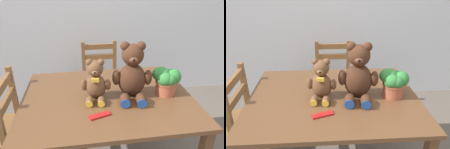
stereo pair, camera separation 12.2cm
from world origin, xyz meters
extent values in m
cube|color=silver|center=(0.00, 1.87, 1.30)|extent=(8.00, 0.04, 2.60)
cube|color=brown|center=(0.00, 0.49, 0.75)|extent=(1.24, 0.97, 0.03)
cube|color=brown|center=(-0.57, 0.92, 0.37)|extent=(0.06, 0.06, 0.74)
cube|color=brown|center=(0.57, 0.92, 0.37)|extent=(0.06, 0.06, 0.74)
cube|color=brown|center=(0.04, 1.32, 0.46)|extent=(0.41, 0.41, 0.03)
cube|color=brown|center=(0.22, 1.13, 0.22)|extent=(0.04, 0.04, 0.44)
cube|color=brown|center=(-0.15, 1.13, 0.22)|extent=(0.04, 0.04, 0.44)
cube|color=brown|center=(0.22, 1.51, 0.45)|extent=(0.04, 0.04, 0.89)
cube|color=brown|center=(-0.15, 1.51, 0.45)|extent=(0.04, 0.04, 0.89)
cube|color=brown|center=(0.04, 1.51, 0.83)|extent=(0.33, 0.03, 0.06)
cube|color=brown|center=(0.04, 1.51, 0.70)|extent=(0.33, 0.03, 0.06)
cube|color=brown|center=(-0.76, 0.41, 0.46)|extent=(0.04, 0.04, 0.92)
cube|color=brown|center=(-0.76, 0.80, 0.46)|extent=(0.04, 0.04, 0.92)
cube|color=brown|center=(-0.76, 0.61, 0.85)|extent=(0.03, 0.35, 0.06)
cube|color=brown|center=(-0.76, 0.61, 0.72)|extent=(0.03, 0.35, 0.06)
ellipsoid|color=brown|center=(-0.08, 0.48, 0.86)|extent=(0.16, 0.14, 0.18)
sphere|color=brown|center=(-0.08, 0.48, 1.00)|extent=(0.11, 0.11, 0.11)
sphere|color=brown|center=(-0.04, 0.47, 1.05)|extent=(0.05, 0.05, 0.05)
sphere|color=brown|center=(-0.12, 0.48, 1.05)|extent=(0.05, 0.05, 0.05)
ellipsoid|color=#8C5F3F|center=(-0.09, 0.44, 0.99)|extent=(0.05, 0.05, 0.04)
sphere|color=black|center=(-0.09, 0.42, 0.99)|extent=(0.01, 0.01, 0.01)
ellipsoid|color=brown|center=(0.00, 0.45, 0.88)|extent=(0.05, 0.05, 0.09)
ellipsoid|color=brown|center=(-0.17, 0.47, 0.88)|extent=(0.05, 0.05, 0.09)
ellipsoid|color=brown|center=(-0.06, 0.38, 0.80)|extent=(0.07, 0.10, 0.05)
cylinder|color=gold|center=(-0.06, 0.34, 0.80)|extent=(0.05, 0.01, 0.05)
ellipsoid|color=brown|center=(-0.14, 0.39, 0.80)|extent=(0.07, 0.10, 0.05)
cylinder|color=gold|center=(-0.14, 0.35, 0.80)|extent=(0.05, 0.01, 0.05)
cube|color=gold|center=(-0.09, 0.42, 0.94)|extent=(0.05, 0.03, 0.03)
ellipsoid|color=#472819|center=(0.18, 0.48, 0.89)|extent=(0.23, 0.20, 0.25)
sphere|color=#472819|center=(0.18, 0.48, 1.09)|extent=(0.16, 0.16, 0.16)
sphere|color=#472819|center=(0.23, 0.47, 1.15)|extent=(0.07, 0.07, 0.07)
sphere|color=#472819|center=(0.13, 0.49, 1.15)|extent=(0.07, 0.07, 0.07)
ellipsoid|color=brown|center=(0.17, 0.42, 1.07)|extent=(0.07, 0.07, 0.05)
sphere|color=black|center=(0.17, 0.39, 1.08)|extent=(0.02, 0.02, 0.02)
ellipsoid|color=#472819|center=(0.29, 0.44, 0.92)|extent=(0.07, 0.07, 0.12)
ellipsoid|color=#472819|center=(0.06, 0.47, 0.92)|extent=(0.07, 0.07, 0.12)
ellipsoid|color=#472819|center=(0.22, 0.34, 0.81)|extent=(0.09, 0.13, 0.07)
cylinder|color=#1E4793|center=(0.21, 0.28, 0.81)|extent=(0.07, 0.02, 0.07)
ellipsoid|color=#472819|center=(0.11, 0.36, 0.81)|extent=(0.09, 0.13, 0.07)
cylinder|color=#1E4793|center=(0.10, 0.30, 0.81)|extent=(0.07, 0.02, 0.07)
cylinder|color=#B25B3D|center=(0.44, 0.46, 0.82)|extent=(0.15, 0.15, 0.11)
cylinder|color=#B25B3D|center=(0.44, 0.46, 0.87)|extent=(0.16, 0.16, 0.02)
ellipsoid|color=#337F38|center=(0.49, 0.46, 0.90)|extent=(0.12, 0.12, 0.12)
ellipsoid|color=#337F38|center=(0.44, 0.48, 0.92)|extent=(0.10, 0.08, 0.07)
ellipsoid|color=#337F38|center=(0.40, 0.48, 0.93)|extent=(0.13, 0.12, 0.10)
ellipsoid|color=#337F38|center=(0.41, 0.43, 0.90)|extent=(0.11, 0.11, 0.10)
ellipsoid|color=#337F38|center=(0.44, 0.42, 0.90)|extent=(0.11, 0.10, 0.09)
cube|color=red|center=(-0.08, 0.24, 0.78)|extent=(0.14, 0.08, 0.01)
camera|label=1|loc=(-0.18, -0.91, 1.60)|focal=35.00mm
camera|label=2|loc=(-0.06, -0.92, 1.60)|focal=35.00mm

